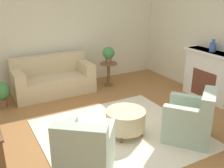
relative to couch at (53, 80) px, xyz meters
The scene contains 12 objects.
ground_plane 2.54m from the couch, 79.64° to the right, with size 16.00×16.00×0.00m, color #996638.
wall_back 1.28m from the couch, 51.07° to the left, with size 9.95×0.12×2.80m.
rug 2.54m from the couch, 79.64° to the right, with size 2.72×2.56×0.01m.
couch is the anchor object (origin of this frame).
armchair_left 3.27m from the couch, 99.24° to the right, with size 1.02×1.04×0.90m.
armchair_right 3.53m from the couch, 66.08° to the right, with size 1.02×1.04×0.90m.
ottoman_table 2.61m from the couch, 78.32° to the right, with size 0.70×0.70×0.46m.
side_table 1.47m from the couch, ahead, with size 0.46×0.46×0.62m.
fireplace 3.73m from the couch, 34.18° to the right, with size 0.44×1.34×1.14m.
vase_mantel_near 3.82m from the couch, 34.32° to the right, with size 0.15×0.15×0.27m.
potted_plant_on_side_table 1.56m from the couch, ahead, with size 0.32×0.32×0.43m.
potted_plant_floor 1.29m from the couch, 168.39° to the right, with size 0.43×0.43×0.59m.
Camera 1 is at (-2.11, -3.56, 2.49)m, focal length 42.00 mm.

